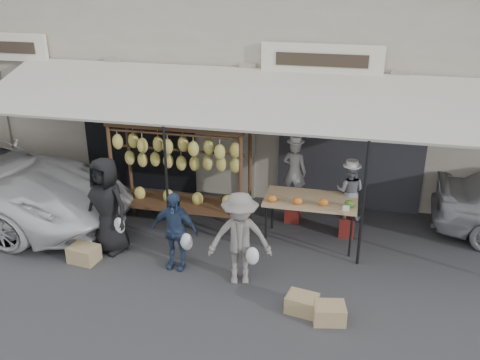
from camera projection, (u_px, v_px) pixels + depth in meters
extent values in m
plane|color=#2D2D30|center=(203.00, 282.00, 8.95)|extent=(90.00, 90.00, 0.00)
cube|color=#B2A894|center=(273.00, 21.00, 13.41)|extent=(24.00, 6.00, 7.00)
cube|color=#232328|center=(350.00, 152.00, 11.11)|extent=(3.00, 0.10, 2.50)
cube|color=black|center=(139.00, 136.00, 12.08)|extent=(2.60, 0.10, 2.50)
cube|color=silver|center=(322.00, 60.00, 10.46)|extent=(2.40, 0.10, 0.60)
cube|color=silver|center=(6.00, 47.00, 11.89)|extent=(2.00, 0.10, 0.60)
cube|color=#BCB8AC|center=(235.00, 96.00, 9.99)|extent=(10.00, 2.34, 0.63)
cylinder|color=black|center=(167.00, 187.00, 9.74)|extent=(0.05, 0.05, 2.30)
cylinder|color=black|center=(363.00, 205.00, 9.02)|extent=(0.05, 0.05, 2.30)
cylinder|color=#402615|center=(113.00, 179.00, 10.17)|extent=(0.07, 0.07, 2.20)
cylinder|color=#402615|center=(241.00, 191.00, 9.66)|extent=(0.07, 0.07, 2.20)
cylinder|color=#402615|center=(130.00, 164.00, 10.89)|extent=(0.07, 0.07, 2.20)
cylinder|color=#402615|center=(250.00, 175.00, 10.37)|extent=(0.07, 0.07, 2.20)
cube|color=#402615|center=(179.00, 122.00, 9.84)|extent=(2.60, 0.90, 0.07)
cylinder|color=#402615|center=(173.00, 134.00, 9.57)|extent=(2.50, 0.05, 0.05)
cylinder|color=#402615|center=(186.00, 123.00, 10.20)|extent=(2.50, 0.05, 0.05)
cylinder|color=#402615|center=(181.00, 150.00, 10.06)|extent=(2.50, 0.05, 0.05)
cube|color=#402615|center=(183.00, 203.00, 10.49)|extent=(2.50, 0.80, 0.05)
ellipsoid|color=#DAC863|center=(118.00, 142.00, 9.89)|extent=(0.20, 0.18, 0.30)
ellipsoid|color=#DAC863|center=(133.00, 140.00, 9.97)|extent=(0.20, 0.18, 0.30)
ellipsoid|color=#DAC863|center=(143.00, 146.00, 9.80)|extent=(0.20, 0.18, 0.30)
ellipsoid|color=#DAC863|center=(158.00, 144.00, 9.89)|extent=(0.20, 0.18, 0.30)
ellipsoid|color=#DAC863|center=(168.00, 147.00, 9.69)|extent=(0.20, 0.18, 0.30)
ellipsoid|color=#DAC863|center=(183.00, 144.00, 9.77)|extent=(0.20, 0.18, 0.30)
ellipsoid|color=#DAC863|center=(193.00, 149.00, 9.60)|extent=(0.20, 0.18, 0.30)
ellipsoid|color=#DAC863|center=(209.00, 147.00, 9.68)|extent=(0.20, 0.18, 0.30)
ellipsoid|color=#DAC863|center=(220.00, 152.00, 9.50)|extent=(0.20, 0.18, 0.30)
ellipsoid|color=#DAC863|center=(235.00, 150.00, 9.59)|extent=(0.20, 0.18, 0.30)
ellipsoid|color=#DAC863|center=(130.00, 158.00, 10.36)|extent=(0.20, 0.18, 0.30)
ellipsoid|color=#DAC863|center=(143.00, 160.00, 10.32)|extent=(0.20, 0.18, 0.30)
ellipsoid|color=#DAC863|center=(155.00, 159.00, 10.25)|extent=(0.20, 0.18, 0.30)
ellipsoid|color=#DAC863|center=(168.00, 161.00, 10.20)|extent=(0.20, 0.18, 0.30)
ellipsoid|color=#DAC863|center=(181.00, 163.00, 10.16)|extent=(0.20, 0.18, 0.30)
ellipsoid|color=#DAC863|center=(195.00, 164.00, 10.10)|extent=(0.20, 0.18, 0.30)
ellipsoid|color=#DAC863|center=(208.00, 163.00, 10.03)|extent=(0.20, 0.18, 0.30)
ellipsoid|color=#DAC863|center=(221.00, 164.00, 9.98)|extent=(0.20, 0.18, 0.30)
ellipsoid|color=#DAC863|center=(235.00, 165.00, 9.92)|extent=(0.20, 0.18, 0.30)
cube|color=tan|center=(311.00, 200.00, 9.85)|extent=(1.70, 0.90, 0.05)
cylinder|color=black|center=(266.00, 226.00, 9.85)|extent=(0.04, 0.04, 0.85)
cylinder|color=black|center=(351.00, 236.00, 9.54)|extent=(0.04, 0.04, 0.85)
cylinder|color=black|center=(272.00, 209.00, 10.52)|extent=(0.04, 0.04, 0.85)
cylinder|color=black|center=(352.00, 217.00, 10.20)|extent=(0.04, 0.04, 0.85)
ellipsoid|color=orange|center=(272.00, 198.00, 9.69)|extent=(0.18, 0.14, 0.14)
ellipsoid|color=orange|center=(298.00, 201.00, 9.59)|extent=(0.18, 0.14, 0.14)
ellipsoid|color=orange|center=(323.00, 202.00, 9.54)|extent=(0.18, 0.14, 0.14)
ellipsoid|color=#477226|center=(349.00, 204.00, 9.48)|extent=(0.18, 0.14, 0.14)
imported|color=#9C9C9C|center=(294.00, 172.00, 10.57)|extent=(0.54, 0.41, 1.32)
imported|color=gray|center=(350.00, 191.00, 10.05)|extent=(0.58, 0.48, 1.09)
imported|color=black|center=(107.00, 205.00, 9.57)|extent=(1.01, 0.80, 1.81)
imported|color=navy|center=(175.00, 231.00, 9.12)|extent=(0.85, 0.39, 1.42)
imported|color=slate|center=(240.00, 239.00, 8.64)|extent=(1.15, 0.81, 1.62)
cube|color=maroon|center=(293.00, 211.00, 10.91)|extent=(0.39, 0.39, 0.43)
cube|color=maroon|center=(347.00, 226.00, 10.34)|extent=(0.34, 0.34, 0.40)
cube|color=tan|center=(302.00, 303.00, 8.16)|extent=(0.52, 0.43, 0.28)
cube|color=tan|center=(329.00, 313.00, 7.94)|extent=(0.54, 0.45, 0.28)
cube|color=tan|center=(84.00, 254.00, 9.49)|extent=(0.54, 0.44, 0.30)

